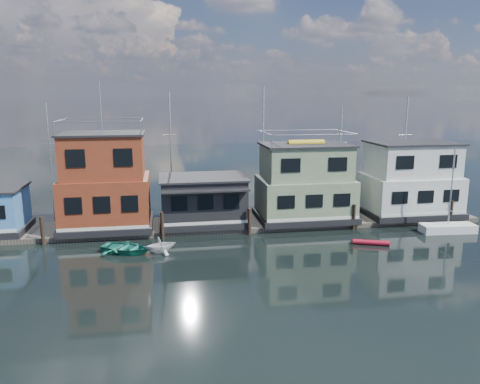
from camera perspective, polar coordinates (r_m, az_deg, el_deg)
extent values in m
plane|color=black|center=(29.45, -1.41, -10.71)|extent=(160.00, 160.00, 0.00)
cube|color=#595147|center=(40.65, -3.77, -3.99)|extent=(48.00, 5.00, 0.40)
cube|color=black|center=(40.64, -15.82, -3.78)|extent=(7.40, 5.90, 0.50)
cube|color=maroon|center=(40.14, -15.99, -0.86)|extent=(7.00, 5.50, 3.74)
cube|color=maroon|center=(39.53, -16.29, 4.24)|extent=(6.30, 4.95, 3.46)
cube|color=black|center=(39.34, -16.44, 6.85)|extent=(6.65, 5.23, 0.16)
cylinder|color=silver|center=(39.23, -16.62, 9.87)|extent=(0.08, 0.08, 4.00)
cube|color=black|center=(40.49, -4.49, -3.41)|extent=(7.40, 5.40, 0.50)
cube|color=black|center=(40.02, -4.53, -0.71)|extent=(7.00, 5.00, 3.40)
cube|color=black|center=(39.67, -4.57, 1.79)|extent=(7.30, 5.30, 0.16)
cube|color=black|center=(37.04, -4.19, 0.14)|extent=(7.00, 1.20, 0.12)
cube|color=black|center=(42.17, 7.80, -2.86)|extent=(8.40, 5.90, 0.50)
cube|color=gray|center=(41.75, 7.87, -0.46)|extent=(8.00, 5.50, 3.12)
cube|color=gray|center=(41.22, 7.99, 3.62)|extent=(7.20, 4.95, 2.88)
cube|color=black|center=(41.03, 8.05, 5.72)|extent=(7.60, 5.23, 0.16)
cylinder|color=yellow|center=(41.01, 8.06, 5.96)|extent=(3.20, 0.56, 0.56)
cube|color=black|center=(46.08, 19.78, -2.20)|extent=(8.40, 5.90, 0.50)
cube|color=silver|center=(45.69, 19.94, 0.00)|extent=(8.00, 5.50, 3.12)
cube|color=silver|center=(45.20, 20.21, 3.73)|extent=(7.20, 4.95, 2.88)
cube|color=black|center=(45.03, 20.35, 5.64)|extent=(7.60, 5.23, 0.16)
cylinder|color=#2D2116|center=(38.67, -22.96, -4.39)|extent=(0.28, 0.28, 2.20)
cylinder|color=#2D2116|center=(37.55, -9.47, -4.06)|extent=(0.28, 0.28, 2.20)
cylinder|color=#2D2116|center=(38.14, 1.12, -3.64)|extent=(0.28, 0.28, 2.20)
cylinder|color=#2D2116|center=(40.70, 13.70, -2.98)|extent=(0.28, 0.28, 2.20)
cylinder|color=#2D2116|center=(44.95, 24.33, -2.31)|extent=(0.28, 0.28, 2.20)
cylinder|color=silver|center=(46.48, -22.11, 3.53)|extent=(0.16, 0.16, 10.50)
cylinder|color=silver|center=(46.30, -22.26, 5.46)|extent=(1.40, 0.06, 0.06)
cylinder|color=silver|center=(45.27, -8.42, 4.72)|extent=(0.16, 0.16, 11.50)
cylinder|color=silver|center=(45.09, -8.49, 6.89)|extent=(1.40, 0.06, 0.06)
cylinder|color=silver|center=(46.27, 2.83, 5.30)|extent=(0.16, 0.16, 12.00)
cylinder|color=silver|center=(46.10, 2.85, 7.52)|extent=(1.40, 0.06, 0.06)
cylinder|color=silver|center=(48.71, 12.08, 4.19)|extent=(0.16, 0.16, 10.00)
cylinder|color=silver|center=(48.53, 12.16, 5.95)|extent=(1.40, 0.06, 0.06)
cylinder|color=silver|center=(51.61, 19.39, 4.76)|extent=(0.16, 0.16, 11.00)
cylinder|color=silver|center=(51.45, 19.51, 6.59)|extent=(1.40, 0.06, 0.06)
imported|color=#23806F|center=(35.04, -13.75, -6.63)|extent=(4.50, 4.01, 0.77)
cube|color=white|center=(42.64, 23.99, -4.06)|extent=(4.56, 1.79, 0.70)
cylinder|color=silver|center=(41.87, 24.40, 0.59)|extent=(0.12, 0.12, 6.36)
cube|color=silver|center=(42.27, 24.17, -2.05)|extent=(0.14, 1.39, 0.05)
cylinder|color=#B51328|center=(37.21, 15.68, -5.95)|extent=(2.68, 1.31, 0.40)
imported|color=silver|center=(34.54, -9.66, -6.34)|extent=(2.82, 2.62, 1.22)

